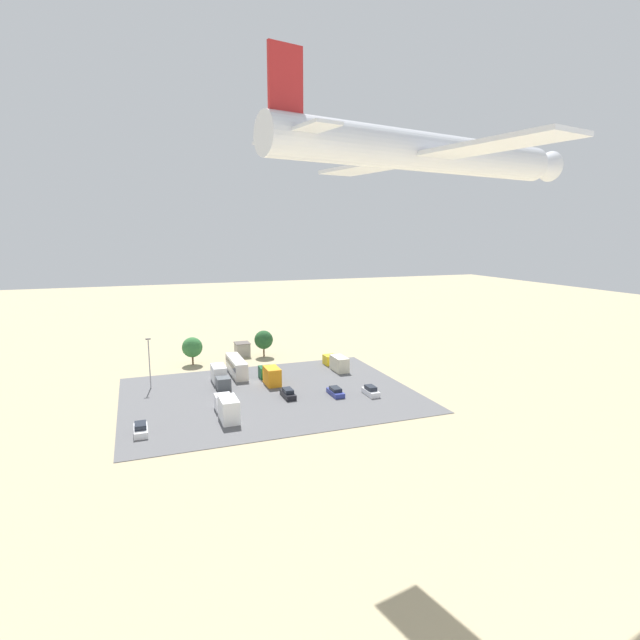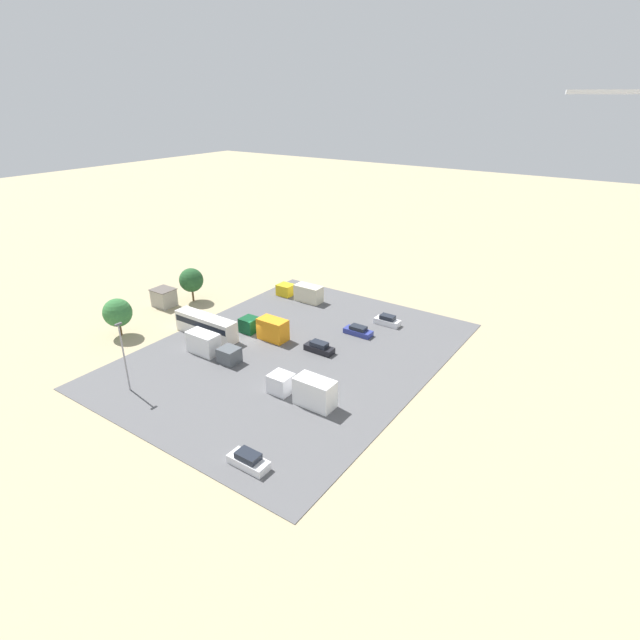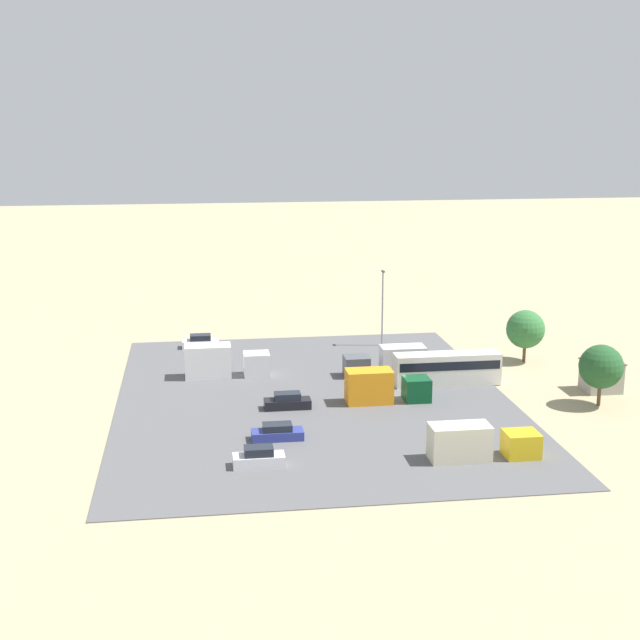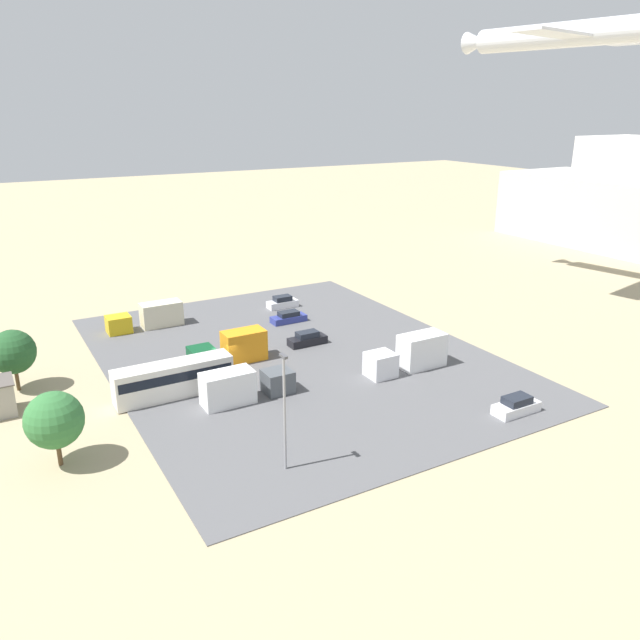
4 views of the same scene
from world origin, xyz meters
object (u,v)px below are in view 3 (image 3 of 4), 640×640
parked_car_2 (287,402)px  parked_truck_3 (383,387)px  parked_car_3 (259,458)px  parked_car_0 (277,433)px  parked_truck_0 (477,443)px  bus (447,367)px  shed_building (601,376)px  parked_truck_2 (390,362)px  parked_truck_1 (222,362)px  parked_car_1 (201,342)px

parked_car_2 → parked_truck_3: size_ratio=0.54×
parked_car_3 → parked_truck_3: (14.68, -13.28, 0.83)m
parked_car_0 → parked_truck_0: size_ratio=0.49×
parked_truck_3 → bus: bearing=121.7°
shed_building → parked_car_3: size_ratio=0.90×
parked_car_2 → parked_truck_0: parked_truck_0 is taller
bus → parked_truck_3: bearing=121.7°
parked_truck_2 → parked_truck_3: (-9.06, 2.70, 0.07)m
shed_building → bus: (4.29, 15.12, 0.27)m
bus → parked_truck_1: bearing=75.5°
parked_car_2 → parked_truck_0: size_ratio=0.49×
parked_car_0 → parked_truck_2: size_ratio=0.51×
shed_building → parked_car_2: shed_building is taller
bus → parked_car_2: (-5.55, 17.41, -1.14)m
parked_truck_3 → parked_truck_2: bearing=163.4°
parked_truck_0 → parked_car_3: bearing=-92.9°
parked_car_2 → parked_car_3: size_ratio=1.07×
parked_car_3 → shed_building: bearing=112.8°
parked_car_3 → parked_truck_3: size_ratio=0.50×
parked_truck_0 → parked_truck_2: size_ratio=1.04×
parked_car_2 → parked_car_3: (-14.02, 3.79, 0.03)m
shed_building → parked_truck_3: 23.05m
parked_car_2 → parked_truck_2: bearing=128.6°
parked_truck_2 → parked_truck_3: 9.46m
parked_car_1 → parked_car_3: (-38.25, -4.29, 0.01)m
parked_truck_2 → bus: bearing=-128.6°
parked_car_0 → shed_building: bearing=105.4°
parked_truck_3 → shed_building: bearing=91.5°
shed_building → parked_truck_1: parked_truck_1 is taller
shed_building → bus: bearing=74.1°
shed_building → parked_truck_3: size_ratio=0.45×
parked_car_2 → parked_truck_0: 20.57m
shed_building → parked_truck_1: bearing=75.0°
shed_building → bus: size_ratio=0.34×
parked_car_3 → parked_truck_0: 17.98m
bus → parked_car_2: bearing=107.7°
parked_truck_1 → parked_truck_2: 18.19m
shed_building → parked_car_2: bearing=92.2°
parked_car_2 → parked_truck_1: (11.57, 5.90, 0.98)m
parked_truck_1 → parked_truck_3: 18.87m
parked_car_3 → parked_truck_0: bearing=87.1°
parked_car_0 → parked_car_3: 6.19m
parked_car_3 → parked_truck_1: size_ratio=0.46×
parked_car_0 → parked_car_1: (32.41, 6.35, 0.08)m
shed_building → parked_car_0: shed_building is taller
parked_car_2 → parked_truck_1: bearing=-153.0°
parked_truck_1 → parked_car_3: bearing=4.7°
bus → parked_car_0: (-13.73, 19.15, -1.20)m
parked_car_1 → parked_truck_0: (-39.14, -22.23, 0.70)m
parked_car_3 → parked_truck_2: bearing=146.0°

